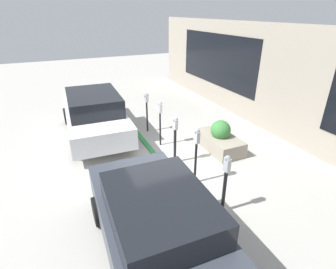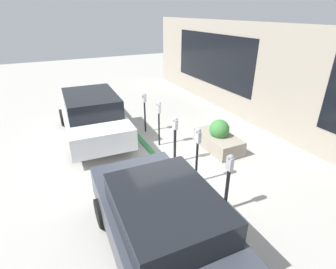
% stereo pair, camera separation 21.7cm
% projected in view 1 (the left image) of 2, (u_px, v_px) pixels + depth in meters
% --- Properties ---
extents(ground_plane, '(40.00, 40.00, 0.00)m').
position_uv_depth(ground_plane, '(165.00, 164.00, 7.70)').
color(ground_plane, '#ADAAA3').
extents(curb_strip, '(19.00, 0.16, 0.04)m').
position_uv_depth(curb_strip, '(162.00, 164.00, 7.66)').
color(curb_strip, '#338C47').
rests_on(curb_strip, ground_plane).
extents(building_facade, '(19.00, 0.17, 3.73)m').
position_uv_depth(building_facade, '(290.00, 85.00, 8.54)').
color(building_facade, '#9E9384').
rests_on(building_facade, ground_plane).
extents(parking_meter_nearest, '(0.15, 0.13, 1.44)m').
position_uv_depth(parking_meter_nearest, '(226.00, 178.00, 5.51)').
color(parking_meter_nearest, black).
rests_on(parking_meter_nearest, ground_plane).
extents(parking_meter_second, '(0.17, 0.14, 1.55)m').
position_uv_depth(parking_meter_second, '(196.00, 146.00, 6.42)').
color(parking_meter_second, black).
rests_on(parking_meter_second, ground_plane).
extents(parking_meter_middle, '(0.18, 0.15, 1.44)m').
position_uv_depth(parking_meter_middle, '(175.00, 133.00, 7.40)').
color(parking_meter_middle, black).
rests_on(parking_meter_middle, ground_plane).
extents(parking_meter_fourth, '(0.17, 0.14, 1.52)m').
position_uv_depth(parking_meter_fourth, '(160.00, 114.00, 8.32)').
color(parking_meter_fourth, black).
rests_on(parking_meter_fourth, ground_plane).
extents(parking_meter_farthest, '(0.20, 0.17, 1.46)m').
position_uv_depth(parking_meter_farthest, '(147.00, 104.00, 9.33)').
color(parking_meter_farthest, black).
rests_on(parking_meter_farthest, ground_plane).
extents(planter_box, '(1.65, 0.87, 1.00)m').
position_uv_depth(planter_box, '(220.00, 139.00, 8.36)').
color(planter_box, gray).
rests_on(planter_box, ground_plane).
extents(parked_car_front, '(3.97, 1.90, 1.44)m').
position_uv_depth(parked_car_front, '(157.00, 223.00, 4.54)').
color(parked_car_front, '#383D47').
rests_on(parked_car_front, ground_plane).
extents(parked_car_middle, '(4.68, 2.05, 1.57)m').
position_uv_depth(parked_car_middle, '(94.00, 113.00, 9.20)').
color(parked_car_middle, silver).
rests_on(parked_car_middle, ground_plane).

